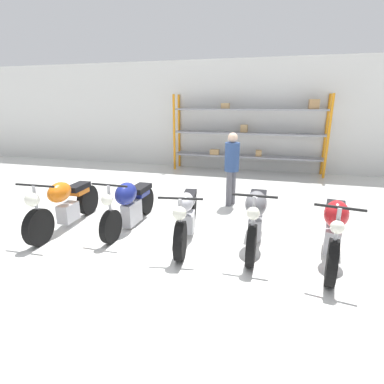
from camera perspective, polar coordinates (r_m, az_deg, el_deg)
The scene contains 9 objects.
ground_plane at distance 5.27m, azimuth -1.15°, elevation -8.53°, with size 30.00×30.00×0.00m, color silver.
back_wall at distance 10.48m, azimuth 8.03°, elevation 14.13°, with size 30.00×0.08×3.60m.
shelving_rack at distance 10.09m, azimuth 10.81°, elevation 11.11°, with size 4.91×0.63×2.50m.
motorcycle_orange at distance 5.94m, azimuth -23.13°, elevation -2.06°, with size 0.69×2.07×1.01m.
motorcycle_blue at distance 5.64m, azimuth -11.76°, elevation -2.06°, with size 0.63×1.95×0.99m.
motorcycle_silver at distance 5.08m, azimuth -1.01°, elevation -4.31°, with size 0.65×2.09×0.95m.
motorcycle_grey at distance 4.95m, azimuth 12.02°, elevation -4.32°, with size 0.61×2.06×1.05m.
motorcycle_red at distance 4.89m, azimuth 25.41°, elevation -6.23°, with size 0.65×2.16×1.05m.
person_browsing at distance 6.66m, azimuth 7.59°, elevation 5.39°, with size 0.41×0.41×1.63m.
Camera 1 is at (1.35, -4.57, 2.25)m, focal length 28.00 mm.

